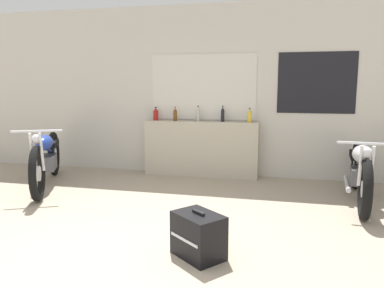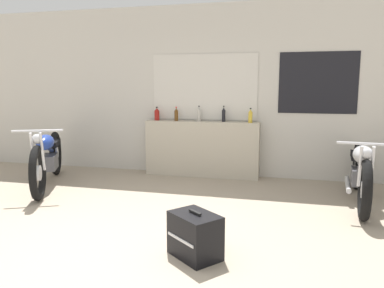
% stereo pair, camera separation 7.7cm
% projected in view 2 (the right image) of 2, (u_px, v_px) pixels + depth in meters
% --- Properties ---
extents(ground_plane, '(24.00, 24.00, 0.00)m').
position_uv_depth(ground_plane, '(97.00, 260.00, 3.23)').
color(ground_plane, gray).
extents(wall_back, '(10.00, 0.07, 2.80)m').
position_uv_depth(wall_back, '(193.00, 91.00, 6.27)').
color(wall_back, beige).
rests_on(wall_back, ground_plane).
extents(sill_counter, '(1.88, 0.28, 0.91)m').
position_uv_depth(sill_counter, '(202.00, 149.00, 6.20)').
color(sill_counter, '#B7AD99').
rests_on(sill_counter, ground_plane).
extents(bottle_leftmost, '(0.08, 0.08, 0.23)m').
position_uv_depth(bottle_leftmost, '(157.00, 114.00, 6.31)').
color(bottle_leftmost, maroon).
rests_on(bottle_leftmost, sill_counter).
extents(bottle_left_center, '(0.06, 0.06, 0.23)m').
position_uv_depth(bottle_left_center, '(176.00, 115.00, 6.20)').
color(bottle_left_center, '#5B3814').
rests_on(bottle_left_center, sill_counter).
extents(bottle_center, '(0.06, 0.06, 0.25)m').
position_uv_depth(bottle_center, '(199.00, 114.00, 6.15)').
color(bottle_center, '#B7B2A8').
rests_on(bottle_center, sill_counter).
extents(bottle_right_center, '(0.06, 0.06, 0.26)m').
position_uv_depth(bottle_right_center, '(224.00, 115.00, 6.05)').
color(bottle_right_center, black).
rests_on(bottle_right_center, sill_counter).
extents(bottle_rightmost, '(0.07, 0.07, 0.23)m').
position_uv_depth(bottle_rightmost, '(250.00, 116.00, 5.88)').
color(bottle_rightmost, gold).
rests_on(bottle_rightmost, sill_counter).
extents(motorcycle_blue, '(1.06, 2.03, 0.92)m').
position_uv_depth(motorcycle_blue, '(47.00, 157.00, 5.58)').
color(motorcycle_blue, black).
rests_on(motorcycle_blue, ground_plane).
extents(motorcycle_silver, '(0.64, 2.03, 0.86)m').
position_uv_depth(motorcycle_silver, '(361.00, 171.00, 4.76)').
color(motorcycle_silver, black).
rests_on(motorcycle_silver, ground_plane).
extents(hard_case_black, '(0.54, 0.52, 0.42)m').
position_uv_depth(hard_case_black, '(195.00, 235.00, 3.27)').
color(hard_case_black, black).
rests_on(hard_case_black, ground_plane).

